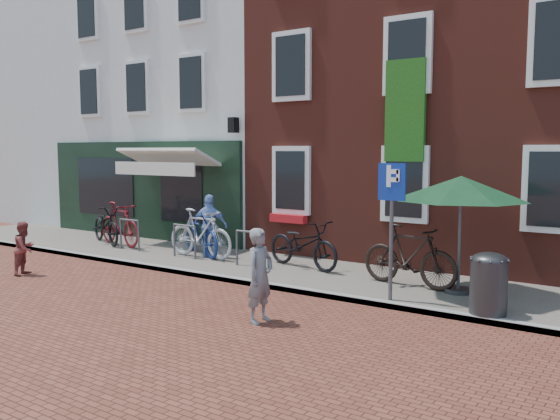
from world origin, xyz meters
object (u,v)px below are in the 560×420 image
Objects in this scene: cafe_person at (210,226)px; bicycle_1 at (119,224)px; bicycle_5 at (409,256)px; bicycle_4 at (303,244)px; bicycle_3 at (200,233)px; litter_bin at (489,280)px; bicycle_2 at (201,233)px; boy at (25,248)px; woman at (260,276)px; parasol at (461,184)px; parking_sign at (392,207)px; bicycle_0 at (106,224)px.

cafe_person is 0.77× the size of bicycle_1.
cafe_person is 5.29m from bicycle_5.
bicycle_3 is at bearing 110.37° from bicycle_4.
litter_bin is 7.62m from bicycle_2.
bicycle_5 is (7.63, 3.32, 0.12)m from boy.
bicycle_2 and bicycle_4 have the same top height.
woman is 3.95m from bicycle_4.
woman is at bearing -122.71° from parasol.
bicycle_0 is (-9.26, 1.32, -1.12)m from parking_sign.
bicycle_0 is 1.03× the size of bicycle_3.
litter_bin is 0.54× the size of bicycle_1.
parasol is at bearing 55.64° from parking_sign.
litter_bin is 7.22m from cafe_person.
bicycle_4 is at bearing 23.08° from woman.
boy is 0.57× the size of bicycle_2.
cafe_person is (-7.09, 1.31, 0.22)m from litter_bin.
bicycle_1 and bicycle_3 have the same top height.
cafe_person is 2.64m from bicycle_4.
bicycle_1 reaches higher than bicycle_0.
bicycle_0 is (-7.96, 3.43, -0.11)m from woman.
bicycle_4 is (5.84, 0.29, -0.06)m from bicycle_1.
bicycle_2 is at bearing 93.56° from bicycle_5.
woman is 5.76m from bicycle_2.
parasol reaches higher than woman.
bicycle_3 is at bearing -179.50° from parasol.
bicycle_4 is at bearing -77.22° from boy.
woman is at bearing 166.91° from bicycle_5.
bicycle_2 is (-6.64, 0.27, -1.49)m from parasol.
cafe_person is at bearing -57.51° from boy.
litter_bin is at bearing -100.71° from boy.
bicycle_2 is 0.42m from bicycle_3.
bicycle_0 and bicycle_4 have the same top height.
bicycle_2 is (-0.39, 0.11, -0.23)m from cafe_person.
bicycle_2 is at bearing -73.80° from bicycle_1.
boy is 3.78m from bicycle_0.
bicycle_5 is (2.67, -0.37, 0.06)m from bicycle_4.
bicycle_5 is at bearing -85.54° from bicycle_4.
boy is 0.57× the size of bicycle_0.
bicycle_2 is 1.00× the size of bicycle_4.
cafe_person is at bearing 165.79° from parking_sign.
woman is 8.66m from bicycle_0.
woman is at bearing -145.48° from bicycle_4.
bicycle_4 is (4.96, 3.69, 0.06)m from boy.
bicycle_0 is at bearing 118.63° from bicycle_2.
boy is 0.59× the size of bicycle_1.
bicycle_5 reaches higher than bicycle_4.
bicycle_2 reaches higher than boy.
bicycle_0 is (-10.09, 0.10, -1.49)m from parasol.
bicycle_0 is at bearing 67.63° from woman.
litter_bin is at bearing -74.31° from bicycle_0.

